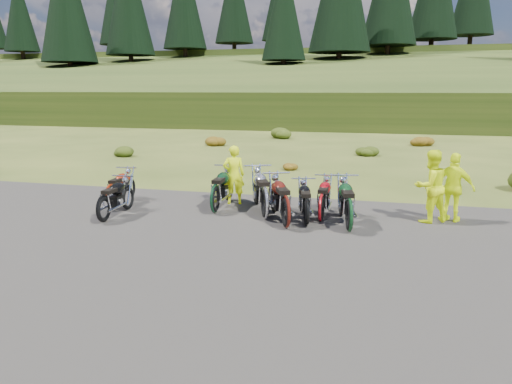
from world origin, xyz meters
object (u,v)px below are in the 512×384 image
(motorcycle_3, at_px, (265,220))
(person_middle, at_px, (234,176))
(motorcycle_0, at_px, (105,223))
(motorcycle_7, at_px, (349,233))

(motorcycle_3, bearing_deg, person_middle, 18.96)
(motorcycle_3, height_order, person_middle, person_middle)
(motorcycle_0, bearing_deg, motorcycle_3, -73.25)
(motorcycle_7, bearing_deg, motorcycle_3, 62.14)
(motorcycle_3, relative_size, motorcycle_7, 1.05)
(motorcycle_7, distance_m, person_middle, 4.08)
(motorcycle_7, bearing_deg, motorcycle_0, 85.03)
(motorcycle_0, distance_m, motorcycle_7, 5.98)
(motorcycle_0, relative_size, motorcycle_7, 0.88)
(motorcycle_0, relative_size, person_middle, 1.16)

